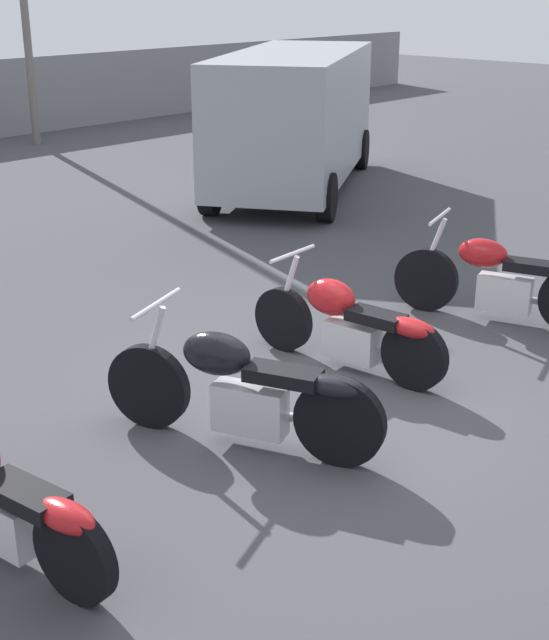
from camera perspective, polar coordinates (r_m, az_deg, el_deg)
ground_plane at (r=7.32m, az=1.91°, el=-5.39°), size 60.00×60.00×0.00m
motorcycle_slot_1 at (r=6.51m, az=-1.92°, el=-4.48°), size 1.01×2.10×1.04m
motorcycle_slot_2 at (r=7.82m, az=4.83°, el=-0.34°), size 0.64×1.99×0.97m
motorcycle_slot_3 at (r=9.18m, az=14.42°, el=2.45°), size 0.88×2.08×1.03m
parked_van at (r=14.66m, az=1.28°, el=13.02°), size 5.31×4.16×2.19m
traffic_cone_near at (r=13.85m, az=-2.48°, el=8.44°), size 0.29×0.29×0.49m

